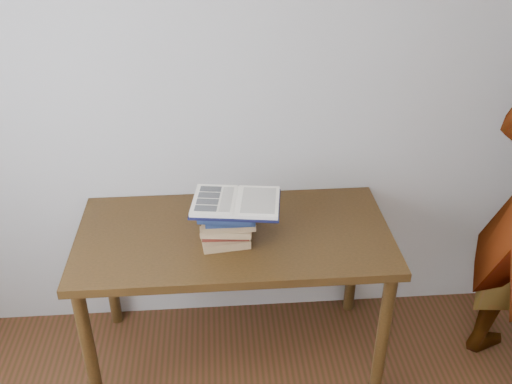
{
  "coord_description": "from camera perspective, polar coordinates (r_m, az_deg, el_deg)",
  "views": [
    {
      "loc": [
        -0.1,
        -0.8,
        2.28
      ],
      "look_at": [
        0.06,
        1.29,
        1.04
      ],
      "focal_mm": 40.0,
      "sensor_mm": 36.0,
      "label": 1
    }
  ],
  "objects": [
    {
      "name": "desk",
      "position": [
        2.7,
        -2.18,
        -5.74
      ],
      "size": [
        1.45,
        0.73,
        0.78
      ],
      "color": "#452A11",
      "rests_on": "ground"
    },
    {
      "name": "book_stack",
      "position": [
        2.53,
        -2.93,
        -3.21
      ],
      "size": [
        0.25,
        0.21,
        0.18
      ],
      "color": "tan",
      "rests_on": "desk"
    },
    {
      "name": "room_shell",
      "position": [
        1.04,
        -2.28,
        -8.58
      ],
      "size": [
        3.54,
        3.54,
        2.62
      ],
      "color": "beige",
      "rests_on": "ground"
    },
    {
      "name": "open_book",
      "position": [
        2.49,
        -2.01,
        -1.03
      ],
      "size": [
        0.42,
        0.32,
        0.03
      ],
      "rotation": [
        0.0,
        0.0,
        -0.14
      ],
      "color": "black",
      "rests_on": "book_stack"
    }
  ]
}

